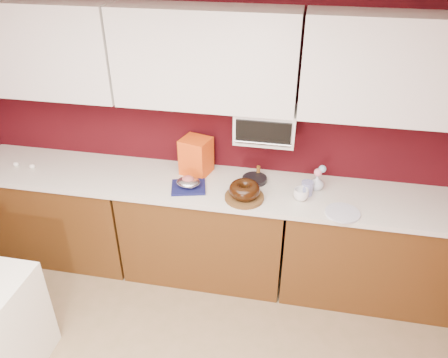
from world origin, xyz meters
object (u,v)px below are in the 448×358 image
pandoro_box (196,156)px  blue_jar (307,188)px  toaster_oven (266,124)px  bundt_cake (244,190)px  foil_ham_nest (188,182)px  coffee_mug (301,193)px  flower_vase (317,182)px

pandoro_box → blue_jar: 0.92m
toaster_oven → pandoro_box: (-0.55, -0.01, -0.32)m
bundt_cake → foil_ham_nest: 0.45m
pandoro_box → blue_jar: (0.90, -0.16, -0.10)m
pandoro_box → coffee_mug: bearing=-0.6°
coffee_mug → blue_jar: size_ratio=1.02×
foil_ham_nest → pandoro_box: bearing=89.5°
pandoro_box → coffee_mug: (0.86, -0.25, -0.10)m
bundt_cake → foil_ham_nest: size_ratio=1.27×
toaster_oven → blue_jar: toaster_oven is taller
flower_vase → coffee_mug: bearing=-122.9°
coffee_mug → blue_jar: (0.04, 0.08, -0.00)m
bundt_cake → flower_vase: (0.53, 0.24, -0.01)m
coffee_mug → blue_jar: bearing=63.7°
foil_ham_nest → coffee_mug: size_ratio=1.67×
pandoro_box → toaster_oven: bearing=15.9°
foil_ham_nest → blue_jar: bearing=5.8°
blue_jar → foil_ham_nest: bearing=-174.2°
toaster_oven → foil_ham_nest: toaster_oven is taller
toaster_oven → bundt_cake: toaster_oven is taller
toaster_oven → pandoro_box: toaster_oven is taller
coffee_mug → foil_ham_nest: bearing=-179.5°
flower_vase → pandoro_box: bearing=175.7°
bundt_cake → blue_jar: bearing=18.6°
toaster_oven → blue_jar: 0.57m
bundt_cake → foil_ham_nest: bundt_cake is taller
toaster_oven → bundt_cake: bearing=-107.6°
blue_jar → pandoro_box: bearing=169.8°
pandoro_box → coffee_mug: size_ratio=2.75×
toaster_oven → flower_vase: (0.42, -0.08, -0.41)m
pandoro_box → coffee_mug: pandoro_box is taller
foil_ham_nest → blue_jar: 0.91m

